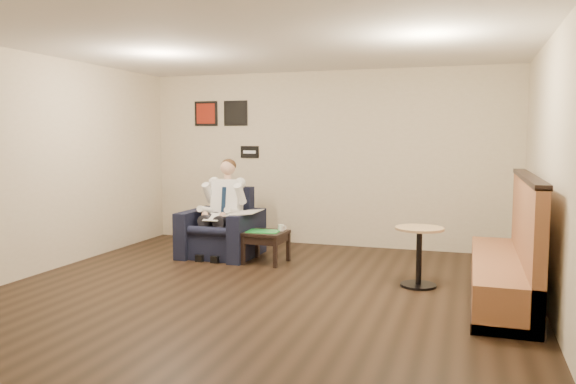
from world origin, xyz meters
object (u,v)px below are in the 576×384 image
(cafe_table, at_px, (419,257))
(side_table, at_px, (266,247))
(banquette, at_px, (502,238))
(armchair, at_px, (221,223))
(coffee_mug, at_px, (281,228))
(seated_man, at_px, (217,211))
(smartphone, at_px, (274,230))
(green_folder, at_px, (263,231))

(cafe_table, bearing_deg, side_table, 163.92)
(side_table, relative_size, banquette, 0.21)
(armchair, xyz_separation_m, side_table, (0.79, -0.22, -0.28))
(side_table, distance_m, banquette, 3.18)
(coffee_mug, height_order, banquette, banquette)
(armchair, height_order, seated_man, seated_man)
(armchair, xyz_separation_m, cafe_table, (2.92, -0.84, -0.15))
(seated_man, xyz_separation_m, smartphone, (0.85, 0.06, -0.24))
(green_folder, height_order, banquette, banquette)
(side_table, distance_m, green_folder, 0.23)
(seated_man, distance_m, cafe_table, 3.03)
(seated_man, height_order, side_table, seated_man)
(green_folder, distance_m, coffee_mug, 0.25)
(banquette, bearing_deg, cafe_table, 165.68)
(armchair, bearing_deg, seated_man, -90.00)
(smartphone, distance_m, cafe_table, 2.22)
(seated_man, relative_size, smartphone, 9.94)
(green_folder, relative_size, smartphone, 3.21)
(smartphone, bearing_deg, banquette, -5.25)
(smartphone, bearing_deg, coffee_mug, -7.10)
(banquette, bearing_deg, armchair, 164.37)
(seated_man, relative_size, banquette, 0.53)
(green_folder, height_order, smartphone, green_folder)
(seated_man, height_order, cafe_table, seated_man)
(armchair, relative_size, side_table, 1.91)
(armchair, distance_m, cafe_table, 3.05)
(side_table, relative_size, green_folder, 1.22)
(green_folder, distance_m, cafe_table, 2.25)
(armchair, distance_m, coffee_mug, 0.98)
(armchair, height_order, coffee_mug, armchair)
(armchair, distance_m, side_table, 0.86)
(seated_man, height_order, banquette, seated_man)
(armchair, height_order, banquette, banquette)
(coffee_mug, bearing_deg, banquette, -18.47)
(smartphone, height_order, banquette, banquette)
(seated_man, bearing_deg, cafe_table, -12.58)
(green_folder, height_order, coffee_mug, coffee_mug)
(armchair, relative_size, cafe_table, 1.46)
(green_folder, bearing_deg, side_table, 30.39)
(coffee_mug, height_order, cafe_table, cafe_table)
(smartphone, bearing_deg, cafe_table, -7.01)
(side_table, height_order, smartphone, smartphone)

